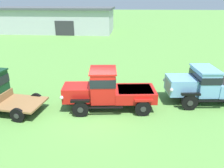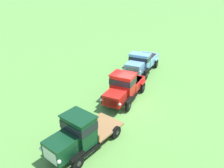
{
  "view_description": "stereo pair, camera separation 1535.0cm",
  "coord_description": "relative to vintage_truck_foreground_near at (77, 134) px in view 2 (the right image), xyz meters",
  "views": [
    {
      "loc": [
        1.84,
        -10.18,
        5.84
      ],
      "look_at": [
        0.79,
        2.1,
        1.0
      ],
      "focal_mm": 35.0,
      "sensor_mm": 36.0,
      "label": 1
    },
    {
      "loc": [
        -12.79,
        -6.44,
        8.57
      ],
      "look_at": [
        0.79,
        2.1,
        1.0
      ],
      "focal_mm": 35.0,
      "sensor_mm": 36.0,
      "label": 2
    }
  ],
  "objects": [
    {
      "name": "ground_plane",
      "position": [
        5.8,
        -0.15,
        -1.15
      ],
      "size": [
        240.0,
        240.0,
        0.0
      ],
      "primitive_type": "plane",
      "color": "#5B9342"
    },
    {
      "name": "vintage_truck_foreground_near",
      "position": [
        0.0,
        0.0,
        0.0
      ],
      "size": [
        5.08,
        2.48,
        2.23
      ],
      "color": "black",
      "rests_on": "ground"
    },
    {
      "name": "vintage_truck_second_in_line",
      "position": [
        6.44,
        0.75,
        -0.0
      ],
      "size": [
        5.31,
        2.57,
        2.3
      ],
      "color": "black",
      "rests_on": "ground"
    },
    {
      "name": "vintage_truck_midrow_center",
      "position": [
        12.54,
        2.13,
        -0.06
      ],
      "size": [
        5.78,
        2.81,
        2.11
      ],
      "color": "black",
      "rests_on": "ground"
    }
  ]
}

